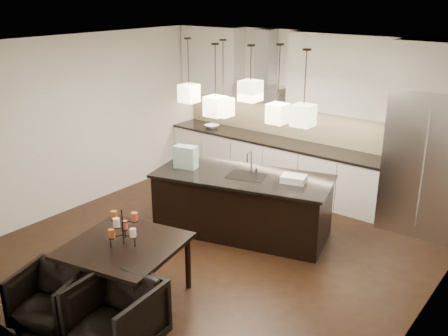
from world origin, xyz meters
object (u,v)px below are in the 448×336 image
Objects in this scene: refrigerator at (430,163)px; armchair_right at (116,316)px; island_body at (242,205)px; armchair_left at (50,297)px; dining_table at (126,272)px.

armchair_right is at bearing -109.46° from refrigerator.
refrigerator is 2.80m from island_body.
refrigerator is 3.07× the size of armchair_left.
dining_table is at bearing -106.64° from island_body.
island_body is (-2.11, -1.73, -0.64)m from refrigerator.
island_body is 2.05× the size of dining_table.
island_body is at bearing 76.82° from dining_table.
armchair_right reaches higher than armchair_left.
armchair_left is at bearing -173.72° from armchair_right.
refrigerator is 4.90m from armchair_right.
island_body reaches higher than armchair_left.
island_body is at bearing 64.52° from armchair_left.
armchair_right is (0.86, 0.18, 0.05)m from armchair_left.
dining_table is 1.72× the size of armchair_left.
refrigerator reaches higher than dining_table.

